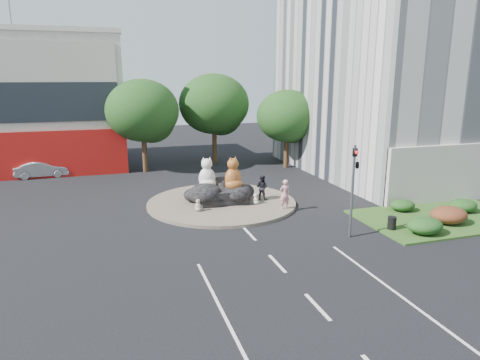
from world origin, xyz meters
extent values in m
plane|color=black|center=(0.00, 0.00, 0.00)|extent=(120.00, 120.00, 0.00)
cylinder|color=brown|center=(0.00, 10.00, 0.10)|extent=(10.00, 10.00, 0.20)
cylinder|color=#595B60|center=(-15.00, 30.00, 14.90)|extent=(0.10, 0.10, 5.00)
cube|color=#1D4617|center=(12.00, 3.00, 0.06)|extent=(10.00, 6.00, 0.12)
cylinder|color=#382314|center=(-4.00, 22.00, 1.87)|extent=(0.44, 0.44, 3.74)
ellipsoid|color=#133E17|center=(-4.00, 22.00, 5.53)|extent=(6.46, 6.46, 5.49)
sphere|color=#133E17|center=(-3.20, 22.50, 4.68)|extent=(4.25, 4.25, 4.25)
sphere|color=#133E17|center=(-4.70, 21.70, 4.93)|extent=(3.74, 3.74, 3.74)
cylinder|color=#382314|center=(3.00, 24.00, 1.98)|extent=(0.44, 0.44, 3.96)
ellipsoid|color=#133E17|center=(3.00, 24.00, 5.85)|extent=(6.84, 6.84, 5.81)
sphere|color=#133E17|center=(3.80, 24.50, 4.95)|extent=(4.50, 4.50, 4.50)
sphere|color=#133E17|center=(2.30, 23.70, 5.22)|extent=(3.96, 3.96, 3.96)
cylinder|color=#382314|center=(9.00, 20.00, 1.65)|extent=(0.44, 0.44, 3.30)
ellipsoid|color=#133E17|center=(9.00, 20.00, 4.88)|extent=(5.70, 5.70, 4.84)
sphere|color=#133E17|center=(9.80, 20.50, 4.12)|extent=(3.75, 3.75, 3.75)
sphere|color=#133E17|center=(8.30, 19.70, 4.35)|extent=(3.30, 3.30, 3.30)
ellipsoid|color=#133E17|center=(9.00, 1.00, 0.57)|extent=(2.00, 1.60, 0.90)
ellipsoid|color=#491E13|center=(11.50, 2.00, 0.61)|extent=(2.20, 1.76, 0.99)
ellipsoid|color=#133E17|center=(14.00, 3.50, 0.53)|extent=(1.80, 1.44, 0.81)
ellipsoid|color=#133E17|center=(10.50, 4.80, 0.48)|extent=(1.60, 1.28, 0.72)
cylinder|color=#595B60|center=(5.00, 2.00, 2.50)|extent=(0.14, 0.14, 5.00)
imported|color=black|center=(5.00, 2.00, 4.20)|extent=(0.21, 0.26, 1.30)
imported|color=black|center=(5.20, 2.00, 4.00)|extent=(0.26, 1.24, 0.50)
sphere|color=red|center=(5.00, 1.82, 4.65)|extent=(0.18, 0.18, 0.18)
cylinder|color=#595B60|center=(13.00, 8.00, 4.00)|extent=(0.18, 0.18, 8.00)
cylinder|color=#595B60|center=(12.00, 8.00, 8.00)|extent=(2.00, 0.12, 0.12)
cube|color=silver|center=(11.00, 8.00, 7.90)|extent=(0.50, 0.22, 0.12)
imported|color=#D68A90|center=(3.41, 7.21, 1.15)|extent=(0.72, 0.50, 1.91)
imported|color=black|center=(2.75, 9.58, 1.06)|extent=(1.05, 1.05, 1.72)
imported|color=#A6A8AE|center=(-12.67, 22.37, 0.72)|extent=(4.43, 1.79, 1.43)
cylinder|color=black|center=(7.72, 2.11, 0.48)|extent=(0.54, 0.54, 0.72)
camera|label=1|loc=(-7.06, -16.94, 8.37)|focal=32.00mm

